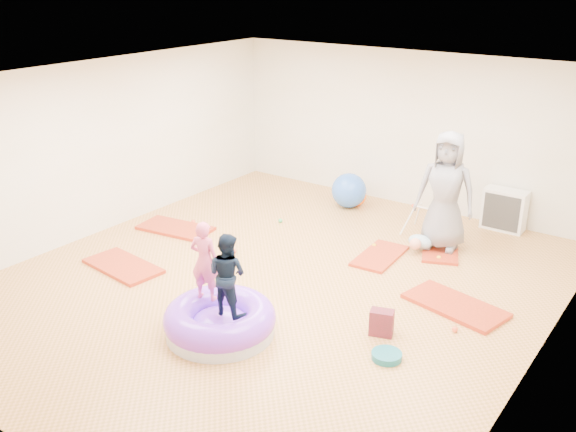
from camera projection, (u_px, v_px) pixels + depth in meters
The scene contains 19 objects.
room at pixel (275, 187), 8.48m from camera, with size 7.01×8.01×2.81m.
gym_mat_front_left at pixel (123, 266), 9.41m from camera, with size 1.23×0.62×0.05m, color red.
gym_mat_mid_left at pixel (175, 228), 10.78m from camera, with size 1.24×0.62×0.05m, color red.
gym_mat_center_back at pixel (380, 256), 9.75m from camera, with size 1.07×0.53×0.04m, color red.
gym_mat_right at pixel (455, 305), 8.31m from camera, with size 1.29×0.64×0.05m, color red.
gym_mat_rear_right at pixel (440, 249), 9.99m from camera, with size 1.06×0.53×0.04m, color red.
inflatable_cushion at pixel (220, 321), 7.67m from camera, with size 1.35×1.35×0.43m.
child_pink at pixel (204, 257), 7.64m from camera, with size 0.37×0.24×1.01m, color #E15780.
child_navy at pixel (227, 270), 7.32m from camera, with size 0.49×0.38×1.00m, color black.
adult_caregiver at pixel (446, 191), 9.69m from camera, with size 0.90×0.59×1.84m, color slate.
infant at pixel (419, 242), 9.89m from camera, with size 0.38×0.39×0.23m.
ball_pit_balls at pixel (303, 247), 10.03m from camera, with size 5.09×1.89×0.07m.
exercise_ball_blue at pixel (349, 190), 11.70m from camera, with size 0.64×0.64×0.64m, color blue.
exercise_ball_orange at pixel (356, 195), 11.80m from camera, with size 0.41×0.41×0.41m, color #FD5C00.
infant_play_gym at pixel (425, 217), 10.48m from camera, with size 0.62×0.59×0.47m.
cube_shelf at pixel (504, 210), 10.69m from camera, with size 0.69×0.34×0.69m.
balance_disc at pixel (387, 356), 7.21m from camera, with size 0.35×0.35×0.08m, color #156577.
backpack at pixel (382, 323), 7.64m from camera, with size 0.28×0.17×0.32m, color maroon.
yellow_toy at pixel (214, 291), 8.69m from camera, with size 0.21×0.21×0.03m, color yellow.
Camera 1 is at (4.80, -6.45, 4.11)m, focal length 40.00 mm.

